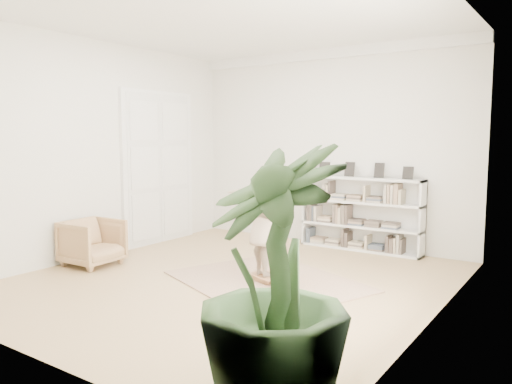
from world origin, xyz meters
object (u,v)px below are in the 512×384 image
(rocker_board, at_px, (267,277))
(person, at_px, (267,222))
(bookshelf, at_px, (361,215))
(armchair, at_px, (93,242))
(houseplant, at_px, (274,282))

(rocker_board, relative_size, person, 0.34)
(bookshelf, xyz_separation_m, armchair, (-3.04, -3.38, -0.27))
(armchair, relative_size, rocker_board, 1.33)
(armchair, height_order, rocker_board, armchair)
(armchair, bearing_deg, bookshelf, -44.10)
(bookshelf, bearing_deg, rocker_board, -96.42)
(armchair, relative_size, person, 0.46)
(bookshelf, bearing_deg, person, -96.42)
(person, relative_size, houseplant, 0.89)
(rocker_board, distance_m, person, 0.77)
(person, distance_m, houseplant, 3.32)
(armchair, distance_m, person, 2.90)
(bookshelf, relative_size, rocker_board, 3.67)
(bookshelf, height_order, houseplant, houseplant)
(person, bearing_deg, rocker_board, -34.31)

